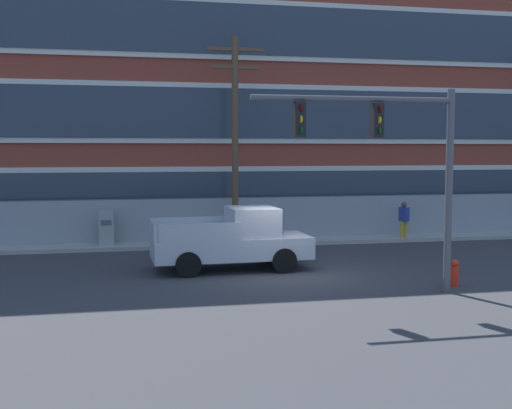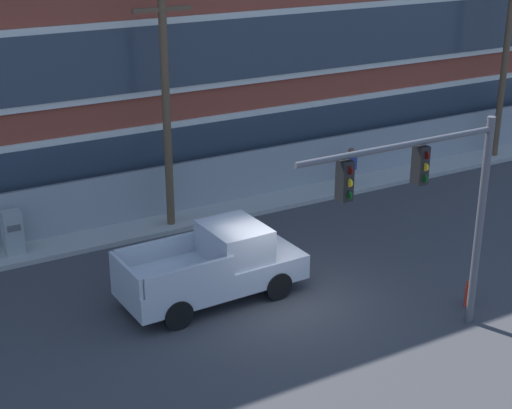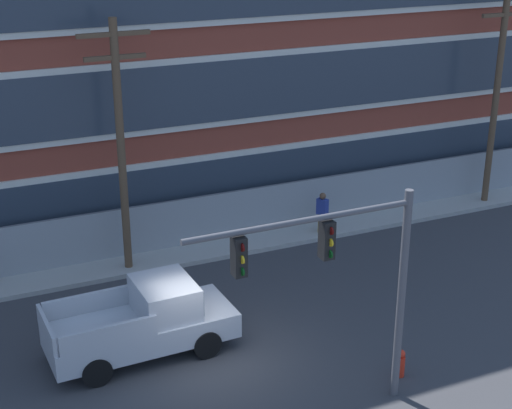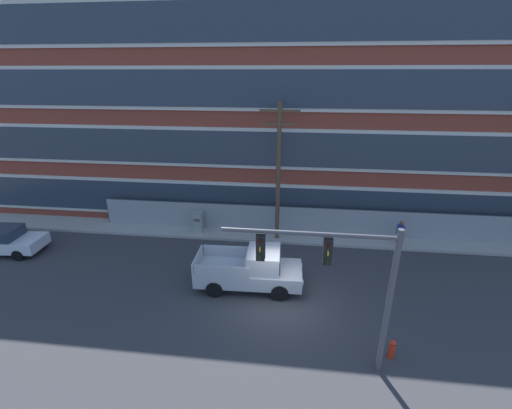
# 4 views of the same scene
# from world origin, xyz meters

# --- Properties ---
(ground_plane) EXTENTS (160.00, 160.00, 0.00)m
(ground_plane) POSITION_xyz_m (0.00, 0.00, 0.00)
(ground_plane) COLOR #38383A
(sidewalk_building_side) EXTENTS (80.00, 2.12, 0.16)m
(sidewalk_building_side) POSITION_xyz_m (0.00, 6.70, 0.08)
(sidewalk_building_side) COLOR #9E9B93
(sidewalk_building_side) RESTS_ON ground
(chain_link_fence) EXTENTS (33.06, 0.06, 1.92)m
(chain_link_fence) POSITION_xyz_m (4.41, 7.07, 0.98)
(chain_link_fence) COLOR gray
(chain_link_fence) RESTS_ON ground
(traffic_signal_mast) EXTENTS (5.60, 0.43, 5.53)m
(traffic_signal_mast) POSITION_xyz_m (2.05, -3.44, 3.95)
(traffic_signal_mast) COLOR #4C4C51
(traffic_signal_mast) RESTS_ON ground
(pickup_truck_silver) EXTENTS (5.21, 2.27, 2.03)m
(pickup_truck_silver) POSITION_xyz_m (-1.42, 1.03, 0.96)
(pickup_truck_silver) COLOR #B2B5BA
(pickup_truck_silver) RESTS_ON ground
(utility_pole_near_corner) EXTENTS (2.26, 0.26, 8.40)m
(utility_pole_near_corner) POSITION_xyz_m (-0.49, 6.17, 4.63)
(utility_pole_near_corner) COLOR brown
(utility_pole_near_corner) RESTS_ON ground
(utility_pole_midblock) EXTENTS (2.50, 0.26, 8.83)m
(utility_pole_midblock) POSITION_xyz_m (14.49, 6.23, 4.89)
(utility_pole_midblock) COLOR brown
(utility_pole_midblock) RESTS_ON ground
(pedestrian_near_cabinet) EXTENTS (0.39, 0.46, 1.69)m
(pedestrian_near_cabinet) POSITION_xyz_m (6.85, 6.11, 0.97)
(pedestrian_near_cabinet) COLOR #B7932D
(pedestrian_near_cabinet) RESTS_ON ground
(fire_hydrant) EXTENTS (0.24, 0.24, 0.78)m
(fire_hydrant) POSITION_xyz_m (4.32, -2.80, 0.38)
(fire_hydrant) COLOR red
(fire_hydrant) RESTS_ON ground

